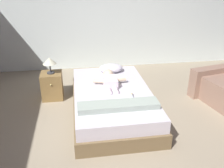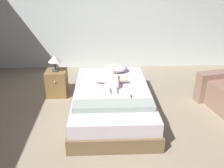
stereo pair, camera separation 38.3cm
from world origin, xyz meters
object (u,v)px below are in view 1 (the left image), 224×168
object	(u,v)px
bed	(112,101)
nightstand	(52,86)
baby	(110,80)
pillow	(111,68)
lamp	(50,62)
toothbrush	(120,80)
baby_bottle	(131,95)

from	to	relation	value
bed	nightstand	size ratio (longest dim) A/B	4.35
baby	bed	bearing A→B (deg)	-88.76
pillow	lamp	world-z (taller)	lamp
baby	pillow	bearing A→B (deg)	78.99
nightstand	bed	bearing A→B (deg)	-34.11
pillow	toothbrush	world-z (taller)	pillow
bed	nightstand	distance (m)	1.20
lamp	pillow	bearing A→B (deg)	4.52
toothbrush	baby_bottle	xyz separation A→B (m)	(0.06, -0.61, 0.02)
toothbrush	lamp	bearing A→B (deg)	163.41
nightstand	baby_bottle	bearing A→B (deg)	-37.71
bed	baby	bearing A→B (deg)	91.24
pillow	baby	bearing A→B (deg)	-101.01
pillow	baby_bottle	world-z (taller)	pillow
lamp	baby_bottle	bearing A→B (deg)	-37.72
toothbrush	pillow	bearing A→B (deg)	102.05
nightstand	toothbrush	bearing A→B (deg)	-16.59
toothbrush	nightstand	size ratio (longest dim) A/B	0.23
lamp	baby	bearing A→B (deg)	-23.92
toothbrush	nightstand	bearing A→B (deg)	163.41
bed	pillow	distance (m)	0.81
toothbrush	baby_bottle	size ratio (longest dim) A/B	0.94
bed	baby_bottle	size ratio (longest dim) A/B	17.67
bed	toothbrush	bearing A→B (deg)	59.23
bed	baby	xyz separation A→B (m)	(-0.01, 0.23, 0.28)
pillow	lamp	bearing A→B (deg)	-175.48
baby	baby_bottle	world-z (taller)	baby
lamp	baby_bottle	distance (m)	1.59
bed	pillow	world-z (taller)	pillow
bed	pillow	bearing A→B (deg)	82.72
toothbrush	lamp	xyz separation A→B (m)	(-1.18, 0.35, 0.28)
bed	nightstand	world-z (taller)	nightstand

